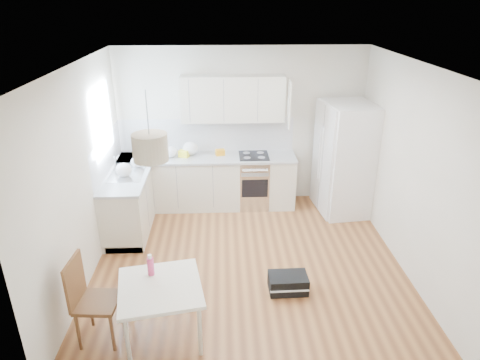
# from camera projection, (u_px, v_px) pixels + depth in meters

# --- Properties ---
(floor) EXTENTS (4.20, 4.20, 0.00)m
(floor) POSITION_uv_depth(u_px,v_px,m) (248.00, 262.00, 5.98)
(floor) COLOR brown
(floor) RESTS_ON ground
(ceiling) EXTENTS (4.20, 4.20, 0.00)m
(ceiling) POSITION_uv_depth(u_px,v_px,m) (250.00, 65.00, 4.90)
(ceiling) COLOR white
(ceiling) RESTS_ON wall_back
(wall_back) EXTENTS (4.20, 0.00, 4.20)m
(wall_back) POSITION_uv_depth(u_px,v_px,m) (241.00, 127.00, 7.37)
(wall_back) COLOR beige
(wall_back) RESTS_ON floor
(wall_left) EXTENTS (0.00, 4.20, 4.20)m
(wall_left) POSITION_uv_depth(u_px,v_px,m) (82.00, 176.00, 5.36)
(wall_left) COLOR beige
(wall_left) RESTS_ON floor
(wall_right) EXTENTS (0.00, 4.20, 4.20)m
(wall_right) POSITION_uv_depth(u_px,v_px,m) (411.00, 171.00, 5.53)
(wall_right) COLOR beige
(wall_right) RESTS_ON floor
(window_glassblock) EXTENTS (0.02, 1.00, 1.00)m
(window_glassblock) POSITION_uv_depth(u_px,v_px,m) (102.00, 121.00, 6.25)
(window_glassblock) COLOR #BFE0F9
(window_glassblock) RESTS_ON wall_left
(cabinets_back) EXTENTS (3.00, 0.60, 0.88)m
(cabinets_back) POSITION_uv_depth(u_px,v_px,m) (208.00, 183.00, 7.43)
(cabinets_back) COLOR beige
(cabinets_back) RESTS_ON floor
(cabinets_left) EXTENTS (0.60, 1.80, 0.88)m
(cabinets_left) POSITION_uv_depth(u_px,v_px,m) (132.00, 199.00, 6.83)
(cabinets_left) COLOR beige
(cabinets_left) RESTS_ON floor
(counter_back) EXTENTS (3.02, 0.64, 0.04)m
(counter_back) POSITION_uv_depth(u_px,v_px,m) (207.00, 158.00, 7.25)
(counter_back) COLOR #A6A8AB
(counter_back) RESTS_ON cabinets_back
(counter_left) EXTENTS (0.64, 1.82, 0.04)m
(counter_left) POSITION_uv_depth(u_px,v_px,m) (129.00, 172.00, 6.65)
(counter_left) COLOR #A6A8AB
(counter_left) RESTS_ON cabinets_left
(backsplash_back) EXTENTS (3.00, 0.01, 0.58)m
(backsplash_back) POSITION_uv_depth(u_px,v_px,m) (207.00, 135.00, 7.39)
(backsplash_back) COLOR white
(backsplash_back) RESTS_ON wall_back
(backsplash_left) EXTENTS (0.01, 1.80, 0.58)m
(backsplash_left) POSITION_uv_depth(u_px,v_px,m) (107.00, 154.00, 6.51)
(backsplash_left) COLOR white
(backsplash_left) RESTS_ON wall_left
(upper_cabinets) EXTENTS (1.70, 0.32, 0.75)m
(upper_cabinets) POSITION_uv_depth(u_px,v_px,m) (233.00, 99.00, 7.00)
(upper_cabinets) COLOR beige
(upper_cabinets) RESTS_ON wall_back
(range_oven) EXTENTS (0.50, 0.61, 0.88)m
(range_oven) POSITION_uv_depth(u_px,v_px,m) (253.00, 182.00, 7.46)
(range_oven) COLOR silver
(range_oven) RESTS_ON floor
(sink) EXTENTS (0.50, 0.80, 0.16)m
(sink) POSITION_uv_depth(u_px,v_px,m) (128.00, 173.00, 6.60)
(sink) COLOR silver
(sink) RESTS_ON counter_left
(refrigerator) EXTENTS (0.99, 1.03, 1.87)m
(refrigerator) POSITION_uv_depth(u_px,v_px,m) (346.00, 159.00, 7.10)
(refrigerator) COLOR white
(refrigerator) RESTS_ON floor
(dining_table) EXTENTS (0.98, 0.98, 0.67)m
(dining_table) POSITION_uv_depth(u_px,v_px,m) (160.00, 291.00, 4.46)
(dining_table) COLOR beige
(dining_table) RESTS_ON floor
(dining_chair) EXTENTS (0.45, 0.45, 1.00)m
(dining_chair) POSITION_uv_depth(u_px,v_px,m) (98.00, 300.00, 4.48)
(dining_chair) COLOR #4F3017
(dining_chair) RESTS_ON floor
(drink_bottle) EXTENTS (0.07, 0.07, 0.25)m
(drink_bottle) POSITION_uv_depth(u_px,v_px,m) (150.00, 265.00, 4.57)
(drink_bottle) COLOR #DB3C78
(drink_bottle) RESTS_ON dining_table
(gym_bag) EXTENTS (0.49, 0.32, 0.22)m
(gym_bag) POSITION_uv_depth(u_px,v_px,m) (288.00, 283.00, 5.38)
(gym_bag) COLOR black
(gym_bag) RESTS_ON floor
(pendant_lamp) EXTENTS (0.41, 0.41, 0.25)m
(pendant_lamp) POSITION_uv_depth(u_px,v_px,m) (150.00, 147.00, 3.85)
(pendant_lamp) COLOR tan
(pendant_lamp) RESTS_ON ceiling
(grocery_bag_a) EXTENTS (0.29, 0.25, 0.26)m
(grocery_bag_a) POSITION_uv_depth(u_px,v_px,m) (150.00, 149.00, 7.19)
(grocery_bag_a) COLOR white
(grocery_bag_a) RESTS_ON counter_back
(grocery_bag_b) EXTENTS (0.21, 0.18, 0.19)m
(grocery_bag_b) POSITION_uv_depth(u_px,v_px,m) (171.00, 152.00, 7.18)
(grocery_bag_b) COLOR white
(grocery_bag_b) RESTS_ON counter_back
(grocery_bag_c) EXTENTS (0.26, 0.22, 0.24)m
(grocery_bag_c) POSITION_uv_depth(u_px,v_px,m) (190.00, 148.00, 7.27)
(grocery_bag_c) COLOR white
(grocery_bag_c) RESTS_ON counter_back
(grocery_bag_d) EXTENTS (0.20, 0.17, 0.18)m
(grocery_bag_d) POSITION_uv_depth(u_px,v_px,m) (137.00, 162.00, 6.76)
(grocery_bag_d) COLOR white
(grocery_bag_d) RESTS_ON counter_back
(grocery_bag_e) EXTENTS (0.24, 0.20, 0.22)m
(grocery_bag_e) POSITION_uv_depth(u_px,v_px,m) (124.00, 170.00, 6.41)
(grocery_bag_e) COLOR white
(grocery_bag_e) RESTS_ON counter_left
(snack_orange) EXTENTS (0.17, 0.13, 0.10)m
(snack_orange) POSITION_uv_depth(u_px,v_px,m) (220.00, 152.00, 7.28)
(snack_orange) COLOR orange
(snack_orange) RESTS_ON counter_back
(snack_yellow) EXTENTS (0.19, 0.16, 0.11)m
(snack_yellow) POSITION_uv_depth(u_px,v_px,m) (184.00, 154.00, 7.21)
(snack_yellow) COLOR yellow
(snack_yellow) RESTS_ON counter_back
(snack_red) EXTENTS (0.18, 0.15, 0.11)m
(snack_red) POSITION_uv_depth(u_px,v_px,m) (154.00, 153.00, 7.27)
(snack_red) COLOR red
(snack_red) RESTS_ON counter_back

